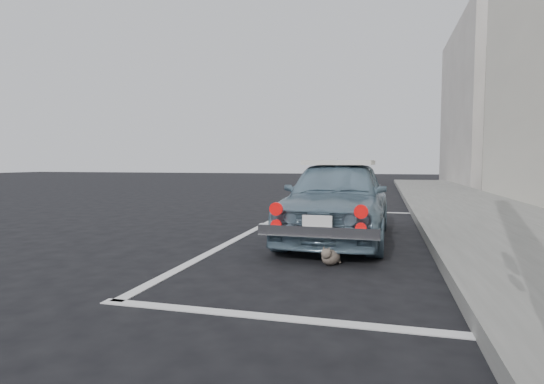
{
  "coord_description": "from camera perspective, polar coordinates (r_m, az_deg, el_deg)",
  "views": [
    {
      "loc": [
        1.21,
        -3.46,
        1.14
      ],
      "look_at": [
        -0.23,
        2.0,
        0.75
      ],
      "focal_mm": 28.0,
      "sensor_mm": 36.0,
      "label": 1
    }
  ],
  "objects": [
    {
      "name": "ground",
      "position": [
        3.84,
        -4.4,
        -13.38
      ],
      "size": [
        80.0,
        80.0,
        0.0
      ],
      "primitive_type": "plane",
      "color": "black",
      "rests_on": "ground"
    },
    {
      "name": "retro_coupe",
      "position": [
        6.42,
        8.81,
        -0.81
      ],
      "size": [
        1.5,
        3.59,
        1.21
      ],
      "rotation": [
        0.0,
        0.0,
        -0.02
      ],
      "color": "slate",
      "rests_on": "ground"
    },
    {
      "name": "pline_rear",
      "position": [
        3.25,
        1.29,
        -16.57
      ],
      "size": [
        3.0,
        0.12,
        0.01
      ],
      "primitive_type": "cube",
      "color": "silver",
      "rests_on": "ground"
    },
    {
      "name": "cat",
      "position": [
        4.82,
        7.86,
        -8.5
      ],
      "size": [
        0.26,
        0.41,
        0.23
      ],
      "rotation": [
        0.0,
        0.0,
        -0.27
      ],
      "color": "#62554B",
      "rests_on": "ground"
    },
    {
      "name": "building_far",
      "position": [
        24.18,
        27.39,
        10.34
      ],
      "size": [
        3.5,
        10.0,
        8.0
      ],
      "primitive_type": "cube",
      "color": "#B1A8A0",
      "rests_on": "ground"
    },
    {
      "name": "pline_side",
      "position": [
        6.89,
        -3.29,
        -5.54
      ],
      "size": [
        0.12,
        7.0,
        0.01
      ],
      "primitive_type": "cube",
      "color": "silver",
      "rests_on": "ground"
    },
    {
      "name": "pline_front",
      "position": [
        10.05,
        10.63,
        -2.59
      ],
      "size": [
        3.0,
        0.12,
        0.01
      ],
      "primitive_type": "cube",
      "color": "silver",
      "rests_on": "ground"
    }
  ]
}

